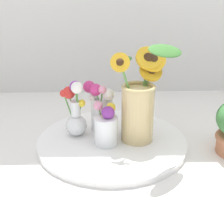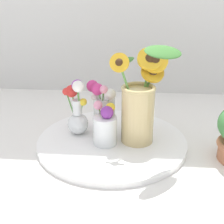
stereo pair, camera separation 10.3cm
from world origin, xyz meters
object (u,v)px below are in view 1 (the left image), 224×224
object	(u,v)px
serving_tray	(112,142)
mason_jar_sunflowers	(140,103)
vase_small_center	(107,126)
vase_small_back	(101,108)
vase_bulb_right	(75,112)

from	to	relation	value
serving_tray	mason_jar_sunflowers	bearing A→B (deg)	0.43
mason_jar_sunflowers	vase_small_center	xyz separation A→B (m)	(-0.11, -0.03, -0.07)
serving_tray	vase_small_back	size ratio (longest dim) A/B	2.80
vase_small_center	vase_small_back	size ratio (longest dim) A/B	0.77
serving_tray	vase_bulb_right	size ratio (longest dim) A/B	2.55
mason_jar_sunflowers	vase_bulb_right	size ratio (longest dim) A/B	1.73
serving_tray	mason_jar_sunflowers	world-z (taller)	mason_jar_sunflowers
serving_tray	vase_bulb_right	bearing A→B (deg)	162.82
serving_tray	vase_small_back	distance (m)	0.13
vase_small_back	mason_jar_sunflowers	bearing A→B (deg)	-29.30
vase_small_center	vase_bulb_right	xyz separation A→B (m)	(-0.11, 0.06, 0.02)
serving_tray	vase_bulb_right	world-z (taller)	vase_bulb_right
mason_jar_sunflowers	vase_small_back	bearing A→B (deg)	150.70
vase_small_center	vase_small_back	bearing A→B (deg)	101.37
vase_bulb_right	vase_small_back	distance (m)	0.09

